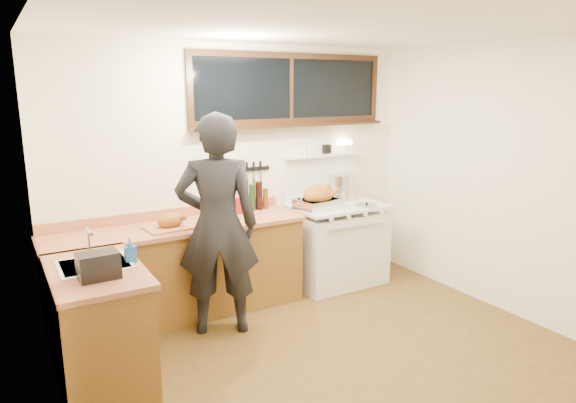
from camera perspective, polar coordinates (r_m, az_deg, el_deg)
ground_plane at (r=4.40m, az=5.26°, el=-17.16°), size 4.00×3.50×0.02m
room_shell at (r=3.86m, az=5.76°, el=4.76°), size 4.10×3.60×2.65m
counter_back at (r=5.07m, az=-11.92°, el=-7.47°), size 2.44×0.64×1.00m
counter_left at (r=4.13m, az=-20.30°, el=-12.85°), size 0.64×1.09×0.90m
sink_unit at (r=4.05m, az=-20.65°, el=-7.32°), size 0.50×0.45×0.37m
vintage_stove at (r=5.81m, az=5.33°, el=-4.48°), size 1.02×0.74×1.57m
back_window at (r=5.59m, az=0.38°, el=11.54°), size 2.32×0.13×0.77m
left_doorway at (r=2.77m, az=-22.86°, el=-11.57°), size 0.02×1.04×2.17m
knife_strip at (r=5.42m, az=-4.41°, el=3.48°), size 0.46×0.03×0.28m
man at (r=4.53m, az=-7.83°, el=-2.67°), size 0.84×0.71×1.97m
soap_bottle at (r=4.00m, az=-17.13°, el=-5.16°), size 0.09×0.09×0.18m
toaster at (r=3.73m, az=-20.32°, el=-6.68°), size 0.27×0.19×0.18m
cutting_board at (r=4.83m, az=-12.88°, el=-2.27°), size 0.48×0.38×0.15m
roast_turkey at (r=5.49m, az=3.40°, el=0.33°), size 0.50×0.39×0.25m
stockpot at (r=5.93m, az=6.08°, el=1.65°), size 0.41×0.41×0.29m
saucepan at (r=5.91m, az=3.72°, el=0.84°), size 0.18×0.30×0.13m
pot_lid at (r=5.64m, az=8.73°, el=-0.40°), size 0.24×0.24×0.04m
coffee_tin at (r=5.26m, az=-5.86°, el=-0.48°), size 0.11×0.09×0.17m
pitcher at (r=5.22m, az=-6.94°, el=-0.55°), size 0.12×0.12×0.18m
bottle_cluster at (r=5.39m, az=-3.72°, el=0.46°), size 0.30×0.07×0.30m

